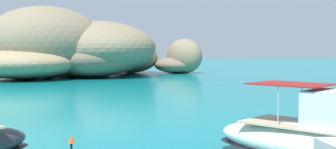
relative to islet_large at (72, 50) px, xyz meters
name	(u,v)px	position (x,y,z in m)	size (l,w,h in m)	color
islet_large	(72,50)	(0.00, 0.00, 0.00)	(28.62, 27.56, 9.91)	#84755B
islet_small	(151,58)	(13.41, 5.91, -1.36)	(16.99, 13.24, 5.77)	#84755B
motorboat_white	(334,143)	(4.92, -51.01, -2.98)	(6.54, 8.60, 2.66)	white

